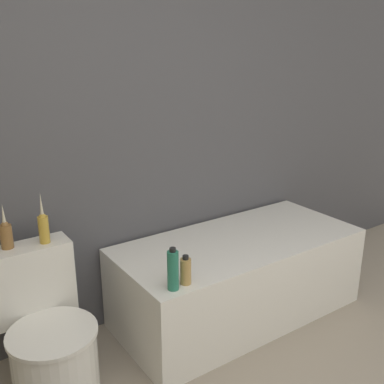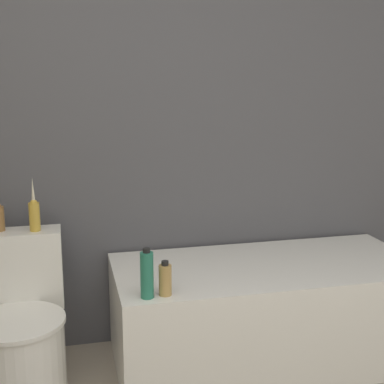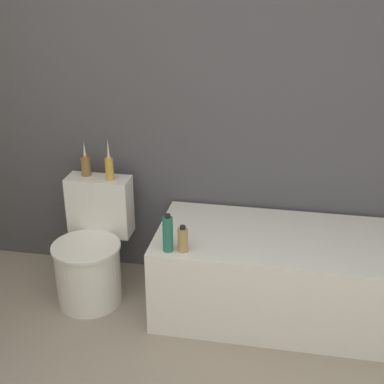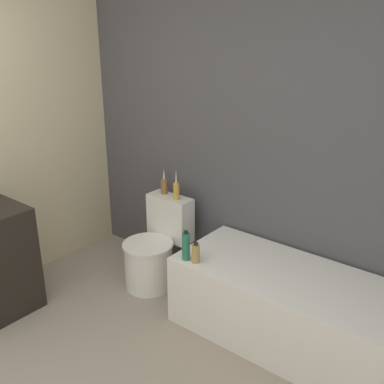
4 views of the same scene
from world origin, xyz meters
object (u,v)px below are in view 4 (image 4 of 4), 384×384
object	(u,v)px
toilet	(155,251)
vase_gold	(164,185)
bathtub	(286,306)
shampoo_bottle_short	(196,253)
vase_silver	(176,190)
shampoo_bottle_tall	(186,246)

from	to	relation	value
toilet	vase_gold	bearing A→B (deg)	110.48
bathtub	shampoo_bottle_short	size ratio (longest dim) A/B	10.04
vase_silver	shampoo_bottle_tall	distance (m)	0.70
toilet	vase_silver	xyz separation A→B (m)	(0.09, 0.19, 0.53)
toilet	vase_silver	size ratio (longest dim) A/B	2.77
shampoo_bottle_tall	shampoo_bottle_short	size ratio (longest dim) A/B	1.43
toilet	shampoo_bottle_short	xyz separation A→B (m)	(0.66, -0.26, 0.31)
vase_silver	shampoo_bottle_short	bearing A→B (deg)	-38.58
toilet	shampoo_bottle_tall	bearing A→B (deg)	-25.25
vase_gold	shampoo_bottle_tall	xyz separation A→B (m)	(0.66, -0.51, -0.18)
bathtub	toilet	distance (m)	1.26
shampoo_bottle_tall	shampoo_bottle_short	distance (m)	0.09
shampoo_bottle_tall	vase_gold	bearing A→B (deg)	142.62
vase_gold	vase_silver	distance (m)	0.18
vase_gold	shampoo_bottle_short	size ratio (longest dim) A/B	1.46
toilet	vase_silver	distance (m)	0.57
bathtub	vase_silver	xyz separation A→B (m)	(-1.17, 0.18, 0.57)
bathtub	vase_silver	size ratio (longest dim) A/B	5.93
bathtub	vase_gold	xyz separation A→B (m)	(-1.34, 0.22, 0.55)
toilet	vase_silver	world-z (taller)	vase_silver
vase_gold	toilet	bearing A→B (deg)	-69.52
bathtub	vase_silver	world-z (taller)	vase_silver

